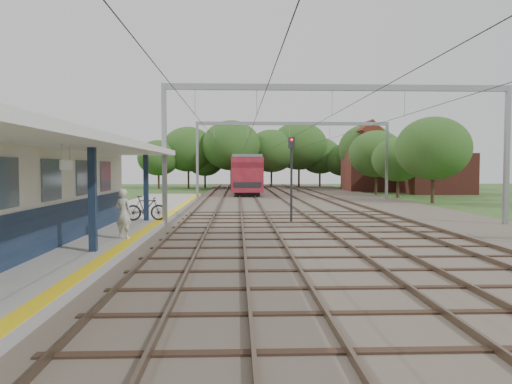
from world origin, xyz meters
name	(u,v)px	position (x,y,z in m)	size (l,w,h in m)	color
ground	(313,319)	(0.00, 0.00, 0.00)	(160.00, 160.00, 0.00)	#2D4C1E
ballast_bed	(306,204)	(4.00, 30.00, 0.05)	(18.00, 90.00, 0.10)	#473D33
platform	(108,227)	(-7.50, 14.00, 0.17)	(5.00, 52.00, 0.35)	gray
yellow_stripe	(157,223)	(-5.25, 14.00, 0.35)	(0.45, 52.00, 0.01)	yellow
station_building	(9,195)	(-8.88, 7.00, 2.04)	(3.41, 18.00, 3.40)	beige
canopy	(29,144)	(-7.77, 6.00, 3.64)	(6.40, 20.00, 3.44)	#122039
rail_tracks	(275,202)	(1.50, 30.00, 0.18)	(11.80, 88.00, 0.15)	brown
catenary_system	(307,131)	(3.39, 25.28, 5.51)	(17.22, 88.00, 7.00)	gray
tree_band	(277,153)	(3.84, 57.12, 4.92)	(31.72, 30.88, 8.82)	#382619
house_near	(436,167)	(21.00, 46.00, 2.99)	(7.00, 6.12, 7.89)	brown
house_far	(378,165)	(16.00, 52.00, 3.23)	(8.00, 6.12, 8.66)	brown
person	(123,213)	(-5.60, 8.79, 1.26)	(0.67, 0.44, 1.82)	beige
bicycle	(146,208)	(-5.92, 14.98, 0.95)	(0.56, 1.99, 1.20)	black
train	(244,172)	(-0.50, 57.33, 2.29)	(3.14, 39.14, 4.11)	black
signal_post	(291,169)	(1.35, 16.31, 2.86)	(0.34, 0.30, 4.49)	black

